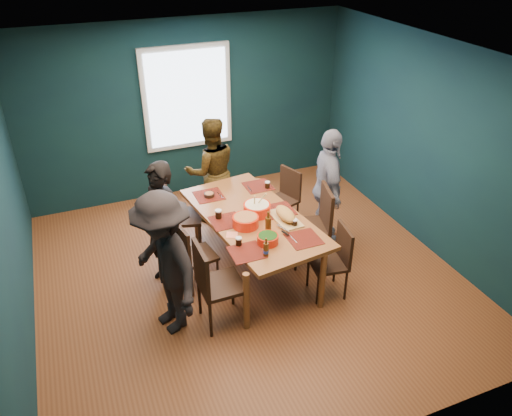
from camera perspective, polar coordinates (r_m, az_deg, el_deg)
The scene contains 26 objects.
room at distance 5.80m, azimuth -2.02°, elevation 4.50°, with size 5.01×5.01×2.71m.
dining_table at distance 6.03m, azimuth -0.35°, elevation -1.50°, with size 1.31×2.20×0.79m.
chair_left_far at distance 6.55m, azimuth -9.23°, elevation -0.29°, with size 0.58×0.58×1.03m.
chair_left_mid at distance 5.90m, azimuth -7.46°, elevation -4.97°, with size 0.45×0.45×0.88m.
chair_left_near at distance 5.33m, azimuth -5.03°, elevation -8.15°, with size 0.47×0.47×1.02m.
chair_right_far at distance 7.07m, azimuth 3.40°, elevation 1.62°, with size 0.50×0.50×0.87m.
chair_right_mid at distance 6.32m, azimuth 6.98°, elevation -1.35°, with size 0.56×0.56×1.03m.
chair_right_near at distance 5.85m, azimuth 9.06°, elevation -5.44°, with size 0.45×0.45×0.89m.
person_far_left at distance 5.88m, azimuth -10.66°, elevation -2.07°, with size 0.58×0.38×1.60m, color black.
person_back at distance 7.10m, azimuth -5.12°, elevation 4.24°, with size 0.76×0.59×1.57m, color black.
person_right at distance 6.63m, azimuth 8.23°, elevation 2.27°, with size 0.95×0.40×1.62m, color silver.
person_near_left at distance 5.22m, azimuth -10.40°, elevation -6.35°, with size 1.06×0.61×1.64m, color black.
bowl_salad at distance 5.77m, azimuth -1.20°, elevation -1.49°, with size 0.31×0.31×0.13m.
bowl_dumpling at distance 6.00m, azimuth 0.11°, elevation -0.06°, with size 0.33×0.33×0.31m.
bowl_herbs at distance 5.48m, azimuth 1.35°, elevation -3.53°, with size 0.24×0.24×0.10m.
cutting_board at distance 5.90m, azimuth 3.37°, elevation -0.82°, with size 0.31×0.62×0.14m.
small_bowl at distance 6.41m, azimuth -5.36°, elevation 1.51°, with size 0.13×0.13×0.05m.
beer_bottle_a at distance 5.27m, azimuth 1.15°, elevation -4.75°, with size 0.06×0.06×0.22m.
beer_bottle_b at distance 5.64m, azimuth 1.41°, elevation -1.88°, with size 0.07×0.07×0.27m.
cola_glass_a at distance 5.45m, azimuth -1.99°, elevation -3.80°, with size 0.07×0.07×0.10m.
cola_glass_b at distance 5.78m, azimuth 4.45°, elevation -1.69°, with size 0.07×0.07×0.09m.
cola_glass_c at distance 6.58m, azimuth 1.31°, elevation 2.69°, with size 0.07×0.07×0.09m.
cola_glass_d at distance 5.93m, azimuth -4.32°, elevation -0.67°, with size 0.08×0.08×0.11m.
napkin_a at distance 6.13m, azimuth 3.00°, elevation -0.14°, with size 0.14×0.14×0.00m, color #EF8364.
napkin_b at distance 5.65m, azimuth -2.77°, elevation -3.08°, with size 0.13×0.13×0.00m, color #EF8364.
napkin_c at distance 5.59m, azimuth 5.72°, elevation -3.62°, with size 0.14×0.14×0.00m, color #EF8364.
Camera 1 is at (-1.76, -4.64, 3.92)m, focal length 35.00 mm.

